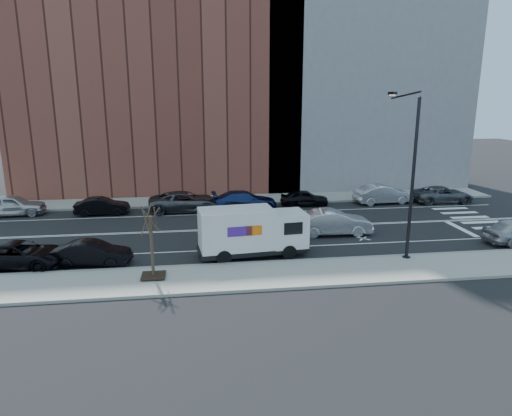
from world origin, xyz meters
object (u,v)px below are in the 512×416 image
object	(u,v)px
far_parked_b	(102,206)
driving_sedan	(333,222)
far_parked_a	(12,205)
fedex_van	(252,231)

from	to	relation	value
far_parked_b	driving_sedan	xyz separation A→B (m)	(16.31, -7.44, 0.16)
far_parked_a	driving_sedan	size ratio (longest dim) A/B	0.95
far_parked_a	driving_sedan	xyz separation A→B (m)	(23.16, -8.09, 0.01)
fedex_van	driving_sedan	xyz separation A→B (m)	(5.93, 3.47, -0.67)
fedex_van	far_parked_a	distance (m)	20.75
fedex_van	far_parked_b	size ratio (longest dim) A/B	1.56
far_parked_b	far_parked_a	bearing A→B (deg)	81.51
far_parked_a	far_parked_b	size ratio (longest dim) A/B	1.17
fedex_van	driving_sedan	distance (m)	6.91
fedex_van	far_parked_b	world-z (taller)	fedex_van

